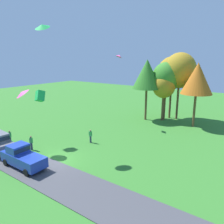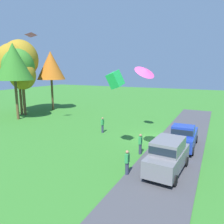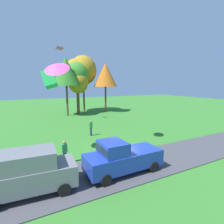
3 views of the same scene
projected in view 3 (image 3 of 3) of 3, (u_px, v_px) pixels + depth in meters
name	position (u px, v px, depth m)	size (l,w,h in m)	color
ground_plane	(121.00, 153.00, 14.46)	(120.00, 120.00, 0.00)	#337528
pavement_strip	(137.00, 164.00, 12.38)	(36.00, 4.40, 0.06)	#424247
car_suv_far_end	(29.00, 171.00, 8.89)	(4.73, 2.32, 2.28)	slate
car_pickup_mid_row	(121.00, 157.00, 11.03)	(5.01, 2.07, 2.14)	#1E389E
person_on_lawn	(65.00, 152.00, 12.36)	(0.36, 0.24, 1.71)	#2D334C
person_watching_sky	(91.00, 128.00, 19.22)	(0.36, 0.24, 1.71)	#2D334C
person_beside_suv	(1.00, 166.00, 10.28)	(0.36, 0.24, 1.71)	#2D334C
tree_far_left	(66.00, 72.00, 30.44)	(4.86, 4.86, 10.26)	brown
tree_lone_near	(78.00, 83.00, 33.05)	(3.82, 3.82, 8.07)	brown
tree_far_right	(77.00, 76.00, 33.50)	(4.65, 4.65, 9.81)	brown
tree_left_of_center	(77.00, 73.00, 34.86)	(5.07, 5.07, 10.70)	brown
tree_center_back	(83.00, 70.00, 35.33)	(5.38, 5.38, 11.35)	brown
tree_right_of_center	(105.00, 75.00, 34.67)	(4.64, 4.64, 9.79)	brown
kite_delta_trailing_tail	(57.00, 67.00, 10.99)	(1.59, 1.59, 0.27)	#EA4C9E
kite_diamond_high_right	(60.00, 47.00, 24.38)	(1.01, 0.75, 0.29)	#EA4C9E
kite_box_mid_center	(49.00, 79.00, 13.12)	(0.86, 0.86, 1.20)	green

